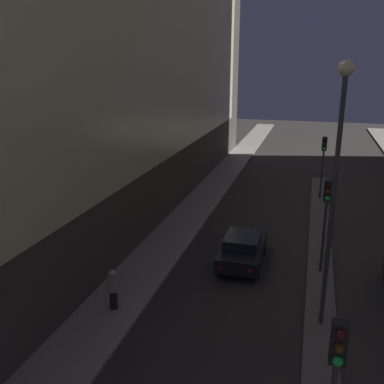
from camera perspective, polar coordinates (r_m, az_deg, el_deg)
name	(u,v)px	position (r m, az deg, el deg)	size (l,w,h in m)	color
building_left	(131,33)	(27.77, -8.12, 20.27)	(6.01, 41.61, 21.49)	#423D38
median_strip	(320,253)	(22.11, 16.68, -7.84)	(1.12, 29.09, 0.14)	#56544F
traffic_light_near	(336,371)	(9.58, 18.61, -21.73)	(0.32, 0.42, 4.19)	#383838
traffic_light_mid	(326,206)	(19.03, 17.50, -1.74)	(0.32, 0.42, 4.19)	#383838
traffic_light_far	(324,154)	(29.85, 17.14, 4.92)	(0.32, 0.42, 4.19)	#383838
street_lamp	(337,160)	(14.36, 18.77, 4.05)	(0.51, 0.51, 9.02)	#383838
car_left_lane	(243,248)	(20.24, 6.80, -7.43)	(1.82, 4.22, 1.49)	black
pedestrian_on_left_sidewalk	(113,289)	(16.63, -10.48, -12.54)	(0.39, 0.39, 1.61)	black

